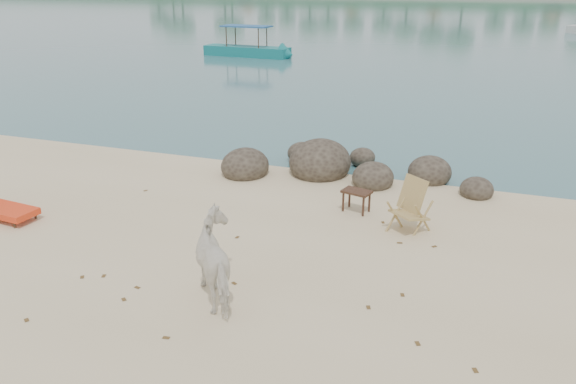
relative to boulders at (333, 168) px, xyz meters
name	(u,v)px	position (x,y,z in m)	size (l,w,h in m)	color
water	(471,7)	(-0.44, 84.15, -0.21)	(400.00, 400.00, 0.00)	#336667
boulders	(333,168)	(0.00, 0.00, 0.00)	(6.35, 2.90, 1.14)	#312820
cow	(221,262)	(-0.10, -5.98, 0.42)	(0.68, 1.49, 1.26)	white
side_table	(356,203)	(1.06, -2.07, 0.02)	(0.57, 0.37, 0.46)	black
lounge_chair	(2,207)	(-5.52, -4.75, 0.06)	(1.81, 0.63, 0.54)	#F13F1C
deck_chair	(410,209)	(2.21, -2.66, 0.28)	(0.62, 0.69, 0.98)	tan
boat_near	(246,31)	(-10.82, 19.74, 1.26)	(6.04, 1.36, 2.94)	#126E72
dead_leaves	(227,284)	(-0.21, -5.58, -0.21)	(7.76, 6.97, 0.00)	brown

